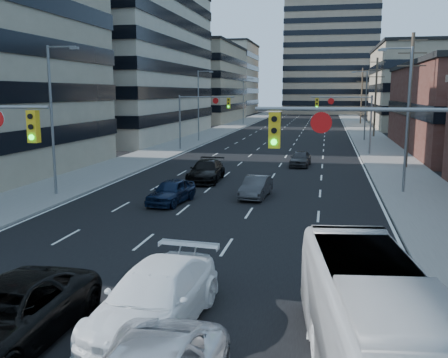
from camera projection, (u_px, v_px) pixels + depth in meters
road_surface at (306, 116)px, 134.71m from camera, size 18.00×300.00×0.02m
sidewalk_left at (263, 115)px, 136.98m from camera, size 5.00×300.00×0.15m
sidewalk_right at (350, 116)px, 132.42m from camera, size 5.00×300.00×0.15m
office_left_mid at (93, 37)px, 70.12m from camera, size 26.00×34.00×28.00m
office_left_far at (190, 84)px, 109.16m from camera, size 20.00×30.00×16.00m
office_right_far at (440, 88)px, 88.02m from camera, size 22.00×28.00×14.00m
apartment_tower at (332, 15)px, 147.84m from camera, size 26.00×26.00×58.00m
bg_block_left at (213, 80)px, 148.20m from camera, size 24.00×24.00×20.00m
bg_block_right at (433, 93)px, 127.33m from camera, size 22.00×22.00×12.00m
signal_near_right at (387, 160)px, 14.77m from camera, size 6.59×0.33×6.00m
signal_far_left at (200, 111)px, 53.48m from camera, size 6.09×0.33×6.00m
signal_far_right at (348, 112)px, 50.43m from camera, size 6.09×0.33×6.00m
utility_pole_block at (410, 99)px, 40.60m from camera, size 2.20×0.28×11.00m
utility_pole_midblock at (376, 96)px, 69.54m from camera, size 2.20×0.28×11.00m
utility_pole_distant at (362, 95)px, 98.49m from camera, size 2.20×0.28×11.00m
streetlight_left_near at (54, 113)px, 29.76m from camera, size 2.03×0.22×9.00m
streetlight_left_mid at (200, 102)px, 63.53m from camera, size 2.03×0.22×9.00m
streetlight_left_far at (244, 99)px, 97.30m from camera, size 2.03×0.22×9.00m
streetlight_right_near at (405, 113)px, 30.48m from camera, size 2.03×0.22×9.00m
streetlight_right_far at (365, 102)px, 64.25m from camera, size 2.03×0.22×9.00m
black_pickup at (6, 316)px, 12.41m from camera, size 2.78×5.85×1.61m
white_van at (155, 298)px, 13.42m from camera, size 2.77×5.90×1.66m
transit_bus at (384, 348)px, 9.72m from camera, size 3.67×10.18×2.77m
sedan_blue at (171, 191)px, 28.52m from camera, size 2.20×4.31×1.41m
sedan_grey_center at (256, 187)px, 30.12m from camera, size 1.67×3.99×1.28m
sedan_black_far at (206, 171)px, 35.57m from camera, size 2.30×5.28×1.51m
sedan_grey_right at (300, 159)px, 42.88m from camera, size 1.85×4.03×1.34m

